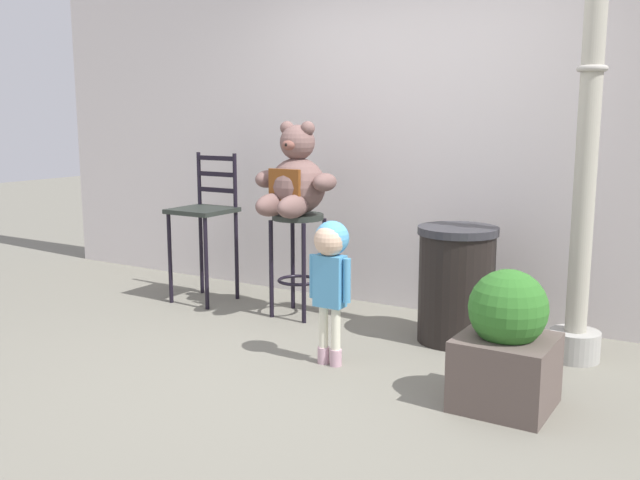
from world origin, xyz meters
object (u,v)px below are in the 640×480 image
bar_stool_with_teddy (298,244)px  planter_with_shrub (506,344)px  trash_bin (456,284)px  bar_chair_empty (205,217)px  lamppost (586,162)px  teddy_bear (295,181)px  child_walking (331,261)px

bar_stool_with_teddy → planter_with_shrub: bar_stool_with_teddy is taller
trash_bin → bar_chair_empty: bar_chair_empty is taller
bar_stool_with_teddy → planter_with_shrub: bearing=-25.2°
bar_stool_with_teddy → lamppost: 2.08m
planter_with_shrub → teddy_bear: bearing=155.7°
teddy_bear → planter_with_shrub: teddy_bear is taller
bar_stool_with_teddy → trash_bin: 1.23m
bar_stool_with_teddy → teddy_bear: teddy_bear is taller
bar_stool_with_teddy → bar_chair_empty: size_ratio=0.65×
child_walking → bar_chair_empty: size_ratio=0.74×
child_walking → trash_bin: bearing=153.1°
lamppost → planter_with_shrub: size_ratio=4.19×
bar_stool_with_teddy → bar_chair_empty: bar_chair_empty is taller
child_walking → bar_chair_empty: 1.79m
teddy_bear → bar_chair_empty: size_ratio=0.57×
teddy_bear → planter_with_shrub: size_ratio=0.93×
lamppost → planter_with_shrub: 1.28m
bar_stool_with_teddy → child_walking: 1.08m
lamppost → bar_stool_with_teddy: bearing=-178.0°
child_walking → teddy_bear: bearing=-131.9°
teddy_bear → bar_stool_with_teddy: bearing=90.0°
bar_stool_with_teddy → lamppost: (1.97, 0.07, 0.66)m
lamppost → bar_chair_empty: 2.89m
bar_chair_empty → lamppost: bearing=1.6°
bar_stool_with_teddy → bar_chair_empty: 0.89m
child_walking → trash_bin: 0.97m
lamppost → bar_chair_empty: lamppost is taller
trash_bin → planter_with_shrub: 1.08m
child_walking → planter_with_shrub: size_ratio=1.21×
teddy_bear → planter_with_shrub: bearing=-24.3°
child_walking → planter_with_shrub: bearing=89.3°
teddy_bear → lamppost: (1.97, 0.10, 0.20)m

